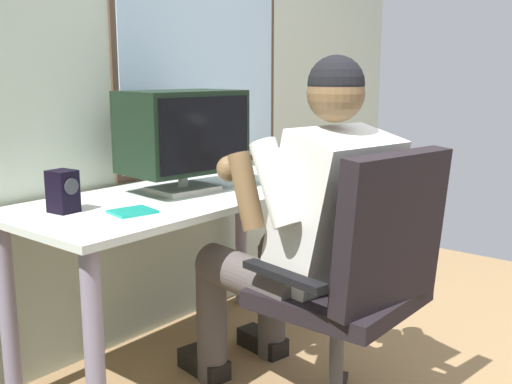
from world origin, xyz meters
TOP-DOWN VIEW (x-y plane):
  - wall_rear at (0.02, 2.02)m, footprint 4.71×0.08m
  - desk at (0.06, 1.64)m, footprint 1.44×0.66m
  - office_chair at (0.06, 0.82)m, footprint 0.62×0.61m
  - person_seated at (0.11, 1.09)m, footprint 0.59×0.89m
  - crt_monitor at (0.08, 1.67)m, footprint 0.50×0.36m
  - wine_glass at (0.57, 1.52)m, footprint 0.08×0.08m
  - desk_speaker at (-0.45, 1.72)m, footprint 0.09×0.10m
  - cd_case at (-0.31, 1.52)m, footprint 0.16×0.15m
  - coffee_mug at (0.42, 1.49)m, footprint 0.08×0.08m

SIDE VIEW (x-z plane):
  - office_chair at x=0.06m, z-range 0.08..1.06m
  - desk at x=0.06m, z-range 0.24..0.98m
  - person_seated at x=0.11m, z-range 0.03..1.30m
  - cd_case at x=-0.31m, z-range 0.73..0.74m
  - coffee_mug at x=0.42m, z-range 0.73..0.83m
  - desk_speaker at x=-0.45m, z-range 0.73..0.88m
  - wine_glass at x=0.57m, z-range 0.76..0.90m
  - crt_monitor at x=0.08m, z-range 0.77..1.18m
  - wall_rear at x=0.02m, z-range 0.00..2.66m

